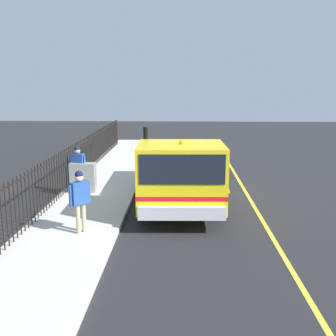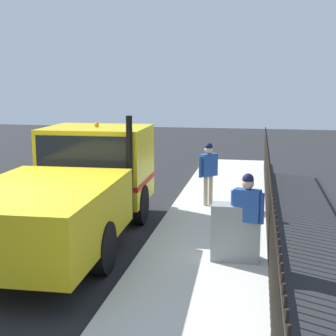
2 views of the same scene
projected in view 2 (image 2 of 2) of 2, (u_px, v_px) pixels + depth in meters
ground_plane at (31, 270)px, 8.98m from camera, size 55.24×55.24×0.00m
sidewalk_slab at (202, 279)px, 8.40m from camera, size 2.68×25.11×0.13m
work_truck at (78, 182)px, 10.69m from camera, size 2.66×6.62×2.68m
worker_standing at (208, 167)px, 12.95m from camera, size 0.49×0.49×1.68m
pedestrian_distant at (247, 209)px, 8.79m from camera, size 0.60×0.33×1.67m
iron_fence at (271, 235)px, 8.04m from camera, size 0.04×21.38×1.58m
utility_cabinet at (236, 232)px, 9.03m from camera, size 0.90×0.41×1.06m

